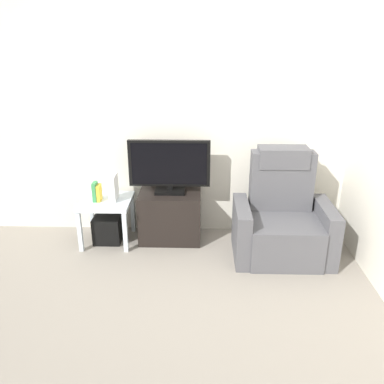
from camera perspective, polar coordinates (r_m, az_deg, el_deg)
ground_plane at (r=3.82m, az=-2.96°, el=-12.60°), size 6.40×6.40×0.00m
wall_back at (r=4.37m, az=-2.15°, el=10.41°), size 6.40×0.06×2.60m
tv_stand at (r=4.42m, az=-3.12°, el=-3.45°), size 0.67×0.44×0.55m
television at (r=4.23m, az=-3.26°, el=3.78°), size 0.86×0.20×0.58m
recliner_armchair at (r=4.20m, az=12.73°, el=-3.92°), size 0.98×0.78×1.08m
side_table at (r=4.42m, az=-12.13°, el=-2.06°), size 0.54×0.54×0.49m
subwoofer_box at (r=4.53m, az=-11.87°, el=-5.10°), size 0.29×0.29×0.29m
book_leftmost at (r=4.36m, az=-13.65°, el=0.06°), size 0.04×0.12×0.21m
book_middle at (r=4.35m, az=-13.10°, el=-0.12°), size 0.03×0.12×0.18m
game_console at (r=4.33m, az=-11.16°, el=0.64°), size 0.07×0.20×0.28m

